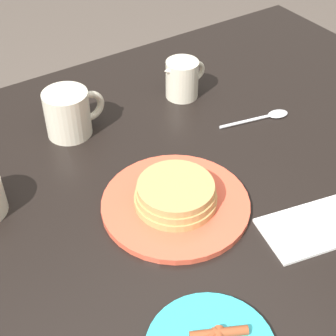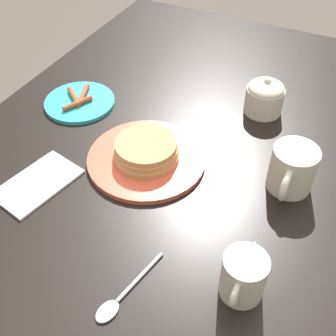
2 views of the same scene
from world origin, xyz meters
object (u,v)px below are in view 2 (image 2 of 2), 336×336
Objects in this scene: side_plate_bacon at (80,102)px; napkin at (38,183)px; pancake_plate at (146,154)px; creamer_pitcher at (244,275)px; spoon at (119,299)px; coffee_mug at (292,169)px; sugar_bowl at (265,96)px.

side_plate_bacon reaches higher than napkin.
pancake_plate is 1.38× the size of napkin.
creamer_pitcher reaches higher than spoon.
spoon is (0.32, 0.12, -0.02)m from pancake_plate.
creamer_pitcher reaches higher than napkin.
napkin is 1.16× the size of spoon.
napkin is (0.17, -0.17, -0.02)m from pancake_plate.
pancake_plate is 0.37m from creamer_pitcher.
pancake_plate is at bearing 133.81° from napkin.
coffee_mug reaches higher than spoon.
sugar_bowl is at bearing 142.76° from napkin.
coffee_mug is at bearing 154.17° from spoon.
side_plate_bacon reaches higher than spoon.
coffee_mug is at bearing 101.25° from pancake_plate.
coffee_mug reaches higher than creamer_pitcher.
spoon is (0.16, 0.30, 0.00)m from napkin.
sugar_bowl is (-0.18, 0.44, 0.04)m from side_plate_bacon.
sugar_bowl is 0.59m from napkin.
creamer_pitcher reaches higher than pancake_plate.
spoon is at bearing 20.44° from pancake_plate.
napkin is at bearing -95.87° from creamer_pitcher.
coffee_mug reaches higher than pancake_plate.
napkin is (0.47, -0.35, -0.04)m from sugar_bowl.
creamer_pitcher is 0.60× the size of napkin.
pancake_plate is at bearing -159.56° from spoon.
coffee_mug is (-0.06, 0.31, 0.03)m from pancake_plate.
napkin is at bearing -46.19° from pancake_plate.
coffee_mug is (0.06, 0.57, 0.04)m from side_plate_bacon.
side_plate_bacon is 1.11× the size of spoon.
sugar_bowl is (-0.30, 0.18, 0.03)m from pancake_plate.
pancake_plate is at bearing -31.04° from sugar_bowl.
sugar_bowl is at bearing -167.04° from creamer_pitcher.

